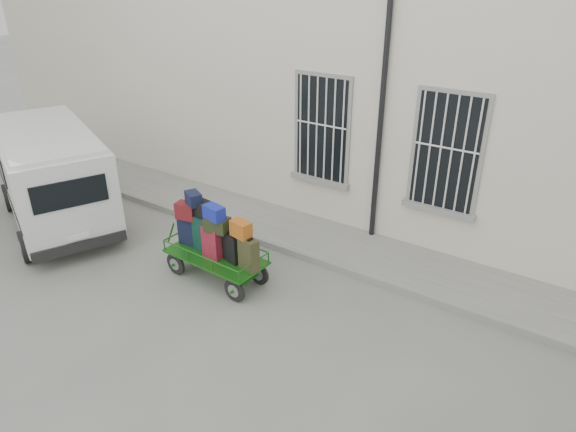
{
  "coord_description": "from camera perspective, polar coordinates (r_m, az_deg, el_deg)",
  "views": [
    {
      "loc": [
        4.95,
        -6.22,
        5.43
      ],
      "look_at": [
        0.06,
        1.0,
        1.12
      ],
      "focal_mm": 32.0,
      "sensor_mm": 36.0,
      "label": 1
    }
  ],
  "objects": [
    {
      "name": "luggage_cart",
      "position": [
        9.59,
        -8.25,
        -2.55
      ],
      "size": [
        2.34,
        0.97,
        1.65
      ],
      "rotation": [
        0.0,
        0.0,
        -0.04
      ],
      "color": "black",
      "rests_on": "ground"
    },
    {
      "name": "sidewalk",
      "position": [
        11.14,
        3.2,
        -2.49
      ],
      "size": [
        24.0,
        1.7,
        0.15
      ],
      "primitive_type": "cube",
      "color": "slate",
      "rests_on": "ground"
    },
    {
      "name": "building",
      "position": [
        12.95,
        11.39,
        14.99
      ],
      "size": [
        24.0,
        5.15,
        6.0
      ],
      "color": "beige",
      "rests_on": "ground"
    },
    {
      "name": "ground",
      "position": [
        9.62,
        -3.68,
        -8.12
      ],
      "size": [
        80.0,
        80.0,
        0.0
      ],
      "primitive_type": "plane",
      "color": "slate",
      "rests_on": "ground"
    },
    {
      "name": "van",
      "position": [
        12.57,
        -24.81,
        4.47
      ],
      "size": [
        4.73,
        3.42,
        2.22
      ],
      "rotation": [
        0.0,
        0.0,
        -0.41
      ],
      "color": "silver",
      "rests_on": "ground"
    }
  ]
}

